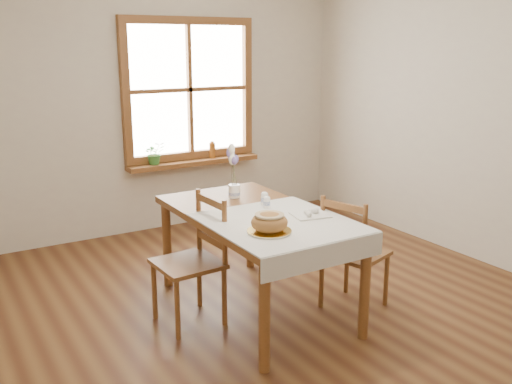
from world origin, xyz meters
TOP-DOWN VIEW (x-y plane):
  - ground at (0.00, 0.00)m, footprint 5.00×5.00m
  - room_walls at (0.00, 0.00)m, footprint 4.60×5.10m
  - window at (0.50, 2.47)m, footprint 1.46×0.08m
  - window_sill at (0.50, 2.40)m, footprint 1.46×0.20m
  - dining_table at (0.00, 0.30)m, footprint 0.90×1.60m
  - table_linen at (0.00, -0.00)m, footprint 0.91×0.99m
  - chair_left at (-0.51, 0.37)m, footprint 0.47×0.45m
  - chair_right at (0.65, -0.04)m, footprint 0.53×0.51m
  - bread_plate at (-0.17, -0.15)m, footprint 0.31×0.31m
  - bread_loaf at (-0.17, -0.15)m, footprint 0.23×0.23m
  - egg_napkin at (0.26, 0.01)m, footprint 0.28×0.25m
  - eggs at (0.26, 0.01)m, footprint 0.21×0.20m
  - salt_shaker at (0.13, 0.40)m, footprint 0.06×0.06m
  - pepper_shaker at (0.10, 0.32)m, footprint 0.06×0.06m
  - flower_vase at (0.05, 0.71)m, footprint 0.10×0.10m
  - lavender_bouquet at (0.05, 0.71)m, footprint 0.16×0.16m
  - potted_plant at (0.06, 2.40)m, footprint 0.21×0.23m
  - amber_bottle at (0.72, 2.40)m, footprint 0.08×0.08m

SIDE VIEW (x-z plane):
  - ground at x=0.00m, z-range 0.00..0.00m
  - chair_right at x=0.65m, z-range 0.00..0.87m
  - chair_left at x=-0.51m, z-range 0.00..0.91m
  - dining_table at x=0.00m, z-range 0.29..1.04m
  - window_sill at x=0.50m, z-range 0.66..0.71m
  - table_linen at x=0.00m, z-range 0.75..0.76m
  - egg_napkin at x=0.26m, z-range 0.76..0.77m
  - bread_plate at x=-0.17m, z-range 0.76..0.77m
  - eggs at x=0.26m, z-range 0.77..0.81m
  - flower_vase at x=0.05m, z-range 0.75..0.85m
  - potted_plant at x=0.06m, z-range 0.71..0.90m
  - pepper_shaker at x=0.10m, z-range 0.76..0.85m
  - amber_bottle at x=0.72m, z-range 0.71..0.90m
  - salt_shaker at x=0.13m, z-range 0.76..0.86m
  - bread_loaf at x=-0.17m, z-range 0.77..0.90m
  - lavender_bouquet at x=0.05m, z-range 0.85..1.15m
  - window at x=0.50m, z-range 0.72..2.18m
  - room_walls at x=0.00m, z-range 0.38..3.03m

